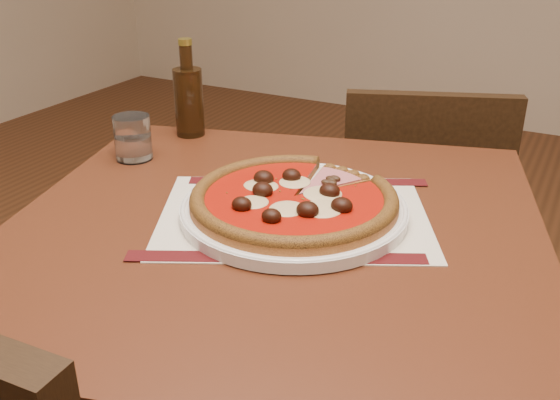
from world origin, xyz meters
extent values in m
cube|color=#582714|center=(0.26, 0.01, 0.73)|extent=(0.99, 0.99, 0.04)
cylinder|color=#582714|center=(-0.17, 0.25, 0.35)|extent=(0.05, 0.05, 0.71)
cylinder|color=#582714|center=(0.50, 0.45, 0.35)|extent=(0.05, 0.05, 0.71)
cube|color=black|center=(0.28, 0.77, 0.39)|extent=(0.49, 0.49, 0.04)
cylinder|color=black|center=(0.38, 0.98, 0.19)|extent=(0.03, 0.03, 0.37)
cylinder|color=black|center=(0.07, 0.87, 0.19)|extent=(0.03, 0.03, 0.37)
cylinder|color=black|center=(0.50, 0.67, 0.19)|extent=(0.03, 0.03, 0.37)
cylinder|color=black|center=(0.19, 0.56, 0.19)|extent=(0.03, 0.03, 0.37)
cube|color=black|center=(0.34, 0.61, 0.61)|extent=(0.37, 0.17, 0.40)
cube|color=beige|center=(0.28, 0.05, 0.75)|extent=(0.50, 0.44, 0.00)
cylinder|color=white|center=(0.28, 0.05, 0.76)|extent=(0.35, 0.35, 0.02)
cylinder|color=#AF6B2A|center=(0.28, 0.05, 0.78)|extent=(0.32, 0.32, 0.01)
torus|color=brown|center=(0.28, 0.05, 0.78)|extent=(0.32, 0.32, 0.02)
cylinder|color=#AC1308|center=(0.28, 0.05, 0.78)|extent=(0.27, 0.27, 0.00)
ellipsoid|color=beige|center=(0.26, 0.09, 0.79)|extent=(0.05, 0.05, 0.01)
ellipsoid|color=beige|center=(0.20, 0.06, 0.79)|extent=(0.05, 0.05, 0.01)
ellipsoid|color=beige|center=(0.25, 0.01, 0.79)|extent=(0.05, 0.05, 0.01)
ellipsoid|color=beige|center=(0.30, -0.03, 0.79)|extent=(0.05, 0.05, 0.01)
ellipsoid|color=beige|center=(0.33, 0.03, 0.79)|extent=(0.05, 0.05, 0.01)
ellipsoid|color=beige|center=(0.34, 0.10, 0.79)|extent=(0.05, 0.05, 0.01)
ellipsoid|color=black|center=(0.25, 0.10, 0.80)|extent=(0.03, 0.03, 0.02)
ellipsoid|color=black|center=(0.20, 0.08, 0.80)|extent=(0.03, 0.03, 0.02)
ellipsoid|color=black|center=(0.22, 0.03, 0.80)|extent=(0.03, 0.03, 0.02)
ellipsoid|color=black|center=(0.23, -0.03, 0.80)|extent=(0.03, 0.03, 0.02)
ellipsoid|color=black|center=(0.29, -0.01, 0.80)|extent=(0.03, 0.03, 0.02)
ellipsoid|color=black|center=(0.34, -0.02, 0.80)|extent=(0.03, 0.03, 0.02)
ellipsoid|color=black|center=(0.34, 0.04, 0.80)|extent=(0.03, 0.03, 0.02)
ellipsoid|color=black|center=(0.36, 0.10, 0.80)|extent=(0.03, 0.03, 0.02)
ellipsoid|color=#322012|center=(0.30, 0.10, 0.79)|extent=(0.02, 0.01, 0.01)
ellipsoid|color=#322012|center=(0.32, 0.14, 0.79)|extent=(0.02, 0.01, 0.01)
ellipsoid|color=#322012|center=(0.30, 0.11, 0.79)|extent=(0.02, 0.01, 0.01)
ellipsoid|color=#322012|center=(0.30, 0.15, 0.79)|extent=(0.02, 0.01, 0.01)
ellipsoid|color=#322012|center=(0.29, 0.11, 0.79)|extent=(0.02, 0.01, 0.01)
ellipsoid|color=#322012|center=(0.28, 0.15, 0.79)|extent=(0.02, 0.01, 0.01)
cylinder|color=white|center=(-0.10, 0.13, 0.79)|extent=(0.07, 0.07, 0.08)
cylinder|color=#36200D|center=(-0.08, 0.29, 0.82)|extent=(0.06, 0.06, 0.14)
cylinder|color=#36200D|center=(-0.08, 0.29, 0.91)|extent=(0.03, 0.03, 0.06)
cylinder|color=olive|center=(-0.08, 0.29, 0.94)|extent=(0.03, 0.03, 0.01)
camera|label=1|loc=(0.66, -0.72, 1.18)|focal=40.00mm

